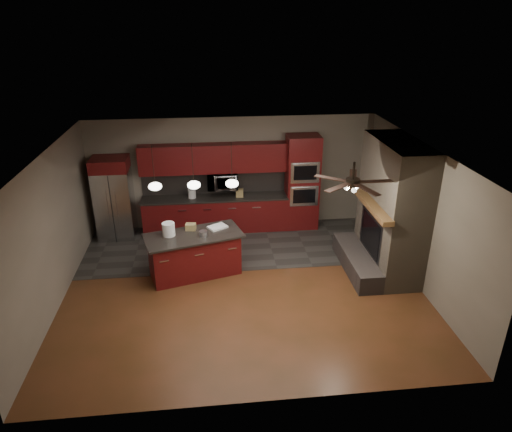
{
  "coord_description": "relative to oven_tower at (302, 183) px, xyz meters",
  "views": [
    {
      "loc": [
        -0.6,
        -7.8,
        5.05
      ],
      "look_at": [
        0.32,
        0.6,
        1.28
      ],
      "focal_mm": 32.0,
      "sensor_mm": 36.0,
      "label": 1
    }
  ],
  "objects": [
    {
      "name": "ceiling",
      "position": [
        -1.7,
        -2.69,
        1.61
      ],
      "size": [
        7.0,
        6.0,
        0.02
      ],
      "primitive_type": "cube",
      "color": "white",
      "rests_on": "back_wall"
    },
    {
      "name": "cardboard_box",
      "position": [
        -2.72,
        -1.85,
        -0.2
      ],
      "size": [
        0.23,
        0.18,
        0.13
      ],
      "primitive_type": "cube",
      "rotation": [
        0.0,
        0.0,
        -0.14
      ],
      "color": "olive",
      "rests_on": "kitchen_island"
    },
    {
      "name": "kitchen_island",
      "position": [
        -2.66,
        -2.09,
        -0.73
      ],
      "size": [
        2.12,
        1.38,
        0.92
      ],
      "rotation": [
        0.0,
        0.0,
        0.27
      ],
      "color": "#550F10",
      "rests_on": "ground"
    },
    {
      "name": "oven_tower",
      "position": [
        0.0,
        0.0,
        0.0
      ],
      "size": [
        0.8,
        0.63,
        2.38
      ],
      "color": "#550F10",
      "rests_on": "ground"
    },
    {
      "name": "white_bucket",
      "position": [
        -3.16,
        -2.06,
        -0.13
      ],
      "size": [
        0.32,
        0.32,
        0.27
      ],
      "primitive_type": "cylinder",
      "rotation": [
        0.0,
        0.0,
        0.32
      ],
      "color": "white",
      "rests_on": "kitchen_island"
    },
    {
      "name": "back_wall",
      "position": [
        -1.7,
        0.31,
        0.21
      ],
      "size": [
        7.0,
        0.02,
        2.8
      ],
      "primitive_type": "cube",
      "color": "slate",
      "rests_on": "ground"
    },
    {
      "name": "refrigerator",
      "position": [
        -4.58,
        -0.07,
        -0.19
      ],
      "size": [
        0.85,
        0.75,
        2.0
      ],
      "color": "silver",
      "rests_on": "ground"
    },
    {
      "name": "back_cabinetry",
      "position": [
        -2.18,
        0.05,
        -0.3
      ],
      "size": [
        3.59,
        0.64,
        2.2
      ],
      "color": "#550F10",
      "rests_on": "ground"
    },
    {
      "name": "microwave",
      "position": [
        -1.98,
        0.06,
        0.11
      ],
      "size": [
        0.73,
        0.41,
        0.5
      ],
      "primitive_type": "imported",
      "color": "silver",
      "rests_on": "back_cabinetry"
    },
    {
      "name": "pendant_right",
      "position": [
        -1.85,
        -1.99,
        0.77
      ],
      "size": [
        0.26,
        0.26,
        0.92
      ],
      "color": "black",
      "rests_on": "ceiling"
    },
    {
      "name": "fireplace_column",
      "position": [
        1.34,
        -2.29,
        0.11
      ],
      "size": [
        1.3,
        2.1,
        2.8
      ],
      "color": "#665B49",
      "rests_on": "ground"
    },
    {
      "name": "pendant_left",
      "position": [
        -3.35,
        -1.99,
        0.77
      ],
      "size": [
        0.26,
        0.26,
        0.92
      ],
      "color": "black",
      "rests_on": "ceiling"
    },
    {
      "name": "left_wall",
      "position": [
        -5.2,
        -2.69,
        0.21
      ],
      "size": [
        0.02,
        6.0,
        2.8
      ],
      "primitive_type": "cube",
      "color": "slate",
      "rests_on": "ground"
    },
    {
      "name": "right_wall",
      "position": [
        1.8,
        -2.69,
        0.21
      ],
      "size": [
        0.02,
        6.0,
        2.8
      ],
      "primitive_type": "cube",
      "color": "slate",
      "rests_on": "ground"
    },
    {
      "name": "slate_tile_patch",
      "position": [
        -1.7,
        -0.89,
        -1.19
      ],
      "size": [
        7.0,
        2.4,
        0.01
      ],
      "primitive_type": "cube",
      "color": "#33312E",
      "rests_on": "ground"
    },
    {
      "name": "counter_box",
      "position": [
        -1.56,
        -0.04,
        -0.19
      ],
      "size": [
        0.19,
        0.16,
        0.2
      ],
      "primitive_type": "cube",
      "rotation": [
        0.0,
        0.0,
        -0.1
      ],
      "color": "olive",
      "rests_on": "back_cabinetry"
    },
    {
      "name": "ceiling_fan",
      "position": [
        0.1,
        -3.49,
        1.27
      ],
      "size": [
        1.27,
        1.33,
        0.41
      ],
      "color": "black",
      "rests_on": "ceiling"
    },
    {
      "name": "ground",
      "position": [
        -1.7,
        -2.69,
        -1.19
      ],
      "size": [
        7.0,
        7.0,
        0.0
      ],
      "primitive_type": "plane",
      "color": "brown",
      "rests_on": "ground"
    },
    {
      "name": "pendant_center",
      "position": [
        -2.6,
        -1.99,
        0.77
      ],
      "size": [
        0.26,
        0.26,
        0.92
      ],
      "color": "black",
      "rests_on": "ceiling"
    },
    {
      "name": "counter_bucket",
      "position": [
        -2.73,
        0.01,
        -0.18
      ],
      "size": [
        0.22,
        0.22,
        0.22
      ],
      "primitive_type": "cylinder",
      "rotation": [
        0.0,
        0.0,
        -0.15
      ],
      "color": "silver",
      "rests_on": "back_cabinetry"
    },
    {
      "name": "paint_tray",
      "position": [
        -2.17,
        -1.81,
        -0.25
      ],
      "size": [
        0.46,
        0.42,
        0.04
      ],
      "primitive_type": "cube",
      "rotation": [
        0.0,
        0.0,
        0.54
      ],
      "color": "white",
      "rests_on": "kitchen_island"
    },
    {
      "name": "paint_can",
      "position": [
        -2.47,
        -2.17,
        -0.22
      ],
      "size": [
        0.2,
        0.2,
        0.11
      ],
      "primitive_type": "cylinder",
      "rotation": [
        0.0,
        0.0,
        0.23
      ],
      "color": "silver",
      "rests_on": "kitchen_island"
    }
  ]
}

